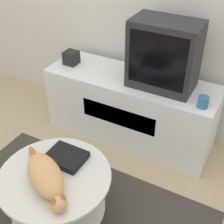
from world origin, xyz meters
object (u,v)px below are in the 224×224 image
Objects in this scene: dvd_box at (66,157)px; cat at (46,177)px; tv at (164,55)px; speaker at (71,58)px.

dvd_box is 0.23m from cat.
tv reaches higher than speaker.
cat is (-0.25, -1.10, -0.34)m from tv.
speaker reaches higher than dvd_box.
speaker is at bearing 121.94° from dvd_box.
tv reaches higher than cat.
tv is 4.55× the size of speaker.
speaker is at bearing -178.52° from tv.
tv is 1.17m from cat.
cat is at bearing -62.56° from speaker.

